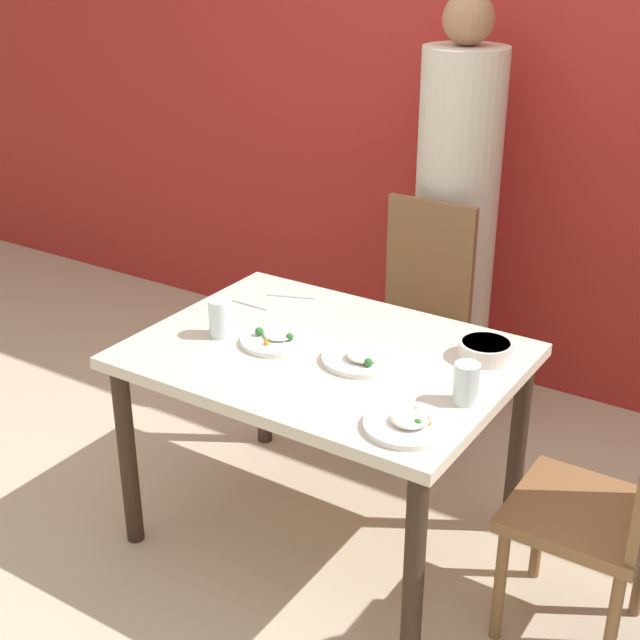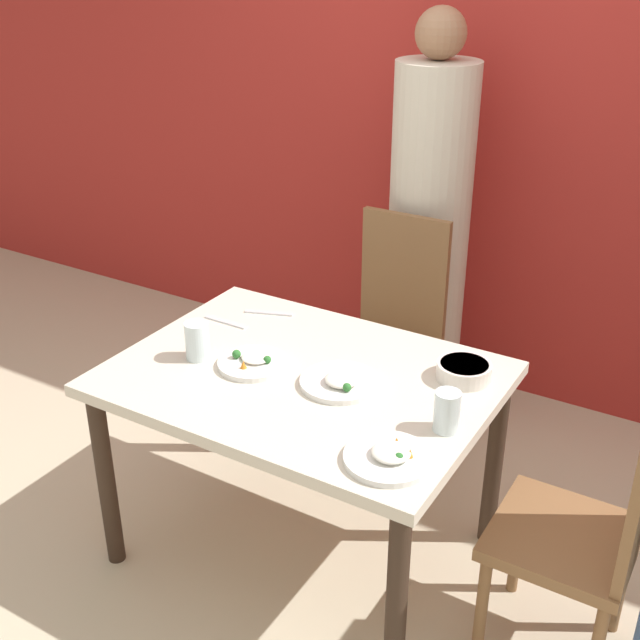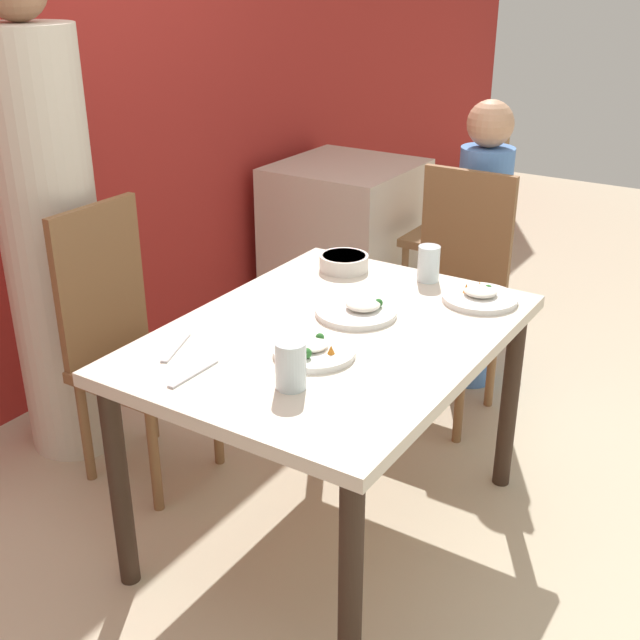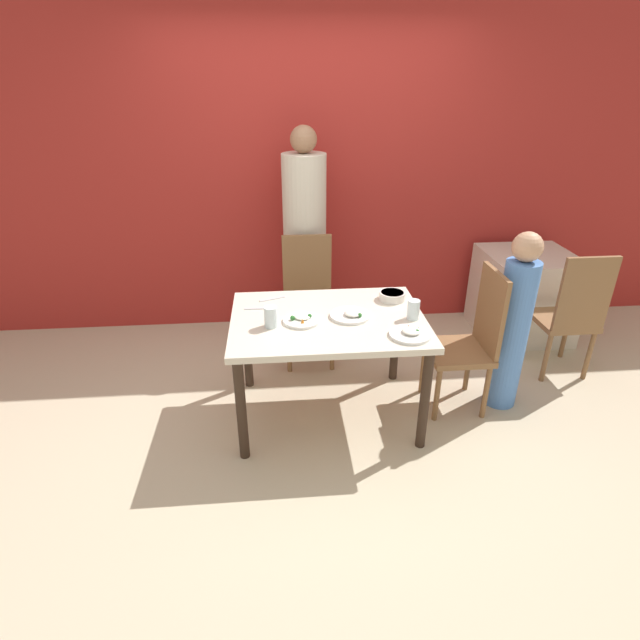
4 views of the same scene
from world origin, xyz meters
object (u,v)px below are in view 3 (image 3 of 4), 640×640
Objects in this scene: chair_adult_spot at (128,341)px; glass_water_tall at (291,365)px; person_adult at (52,243)px; bowl_curry at (344,262)px; person_child at (479,254)px; plate_rice_adult at (314,351)px; chair_child_spot at (452,292)px.

chair_adult_spot is 0.97m from glass_water_tall.
person_adult is 10.08× the size of bowl_curry.
person_adult is 1.71m from person_child.
plate_rice_adult is at bearing -94.54° from person_adult.
glass_water_tall is at bearing -84.96° from chair_child_spot.
bowl_curry is (-0.76, 0.21, 0.16)m from person_child.
chair_child_spot reaches higher than glass_water_tall.
chair_adult_spot reaches higher than bowl_curry.
person_child is 5.32× the size of plate_rice_adult.
chair_adult_spot reaches higher than glass_water_tall.
glass_water_tall is (-0.28, -1.22, -0.02)m from person_adult.
chair_adult_spot is 1.51m from person_child.
person_adult is at bearing 85.46° from plate_rice_adult.
chair_adult_spot is at bearing 149.18° from person_child.
person_adult is 1.04m from bowl_curry.
person_adult reaches higher than chair_adult_spot.
glass_water_tall is (-1.57, -0.11, 0.19)m from person_child.
plate_rice_adult is at bearing -96.34° from chair_adult_spot.
chair_child_spot is at bearing 180.00° from person_child.
plate_rice_adult is at bearing -86.72° from chair_child_spot.
glass_water_tall is at bearing -102.92° from person_adult.
chair_child_spot is 0.80× the size of person_child.
chair_child_spot is 4.25× the size of plate_rice_adult.
person_adult is at bearing 139.47° from person_child.
person_child reaches higher than chair_adult_spot.
person_child is at bearing 90.00° from chair_child_spot.
chair_adult_spot is 0.81m from bowl_curry.
bowl_curry is 0.75× the size of plate_rice_adult.
person_child is at bearing 4.17° from glass_water_tall.
chair_child_spot reaches higher than plate_rice_adult.
glass_water_tall is (-0.28, -0.88, 0.28)m from chair_adult_spot.
person_adult is 1.25m from glass_water_tall.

